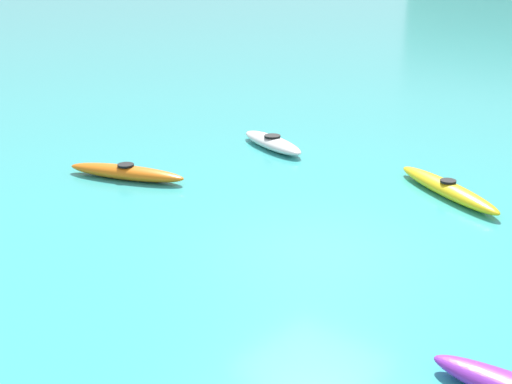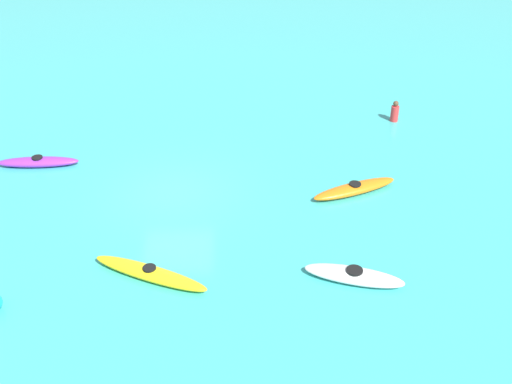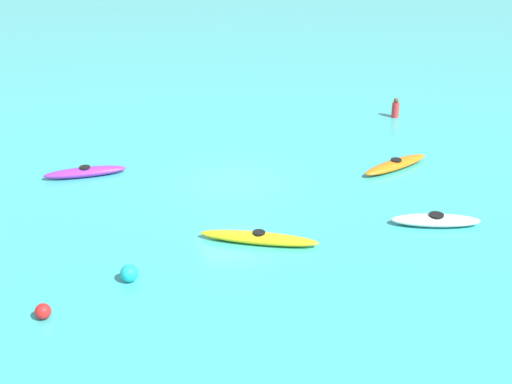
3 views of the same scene
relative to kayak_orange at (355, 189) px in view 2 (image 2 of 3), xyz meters
name	(u,v)px [view 2 (image 2 of 3)]	position (x,y,z in m)	size (l,w,h in m)	color
ground_plane	(174,193)	(6.05, -0.31, -0.16)	(600.00, 600.00, 0.00)	#38ADA8
kayak_orange	(355,189)	(0.00, 0.00, 0.00)	(3.11, 1.71, 0.37)	orange
kayak_white	(354,276)	(0.85, 4.46, 0.00)	(2.82, 1.52, 0.37)	white
kayak_purple	(38,162)	(11.03, -2.38, 0.00)	(2.90, 0.60, 0.37)	purple
kayak_yellow	(150,273)	(6.40, 4.09, 0.00)	(3.40, 2.07, 0.37)	yellow
person_near_shore	(395,112)	(-2.66, -5.47, 0.22)	(0.40, 0.40, 0.88)	red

